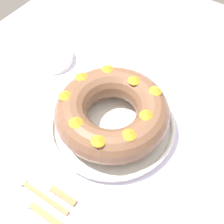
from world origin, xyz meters
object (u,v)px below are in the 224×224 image
at_px(serving_knife, 33,206).
at_px(side_bowl, 52,57).
at_px(fork, 33,189).
at_px(serving_dish, 112,125).
at_px(bundt_cake, 112,112).
at_px(cake_knife, 52,188).

distance_m(serving_knife, side_bowl, 0.51).
xyz_separation_m(fork, side_bowl, (0.38, 0.26, 0.01)).
bearing_deg(serving_dish, serving_knife, 174.24).
distance_m(serving_dish, serving_knife, 0.30).
distance_m(bundt_cake, cake_knife, 0.25).
bearing_deg(serving_dish, side_bowl, 69.64).
relative_size(serving_dish, serving_knife, 1.65).
bearing_deg(cake_knife, serving_knife, 176.26).
relative_size(fork, serving_knife, 0.90).
bearing_deg(serving_dish, bundt_cake, 109.68).
height_order(serving_dish, bundt_cake, bundt_cake).
xyz_separation_m(bundt_cake, fork, (-0.27, 0.06, -0.07)).
distance_m(serving_dish, cake_knife, 0.24).
bearing_deg(cake_knife, serving_dish, 0.43).
xyz_separation_m(serving_dish, cake_knife, (-0.24, 0.02, -0.01)).
bearing_deg(fork, bundt_cake, -7.99).
bearing_deg(side_bowl, serving_knife, -144.95).
bearing_deg(side_bowl, fork, -145.70).
height_order(fork, side_bowl, side_bowl).
height_order(bundt_cake, serving_knife, bundt_cake).
relative_size(bundt_cake, fork, 1.60).
height_order(bundt_cake, side_bowl, bundt_cake).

